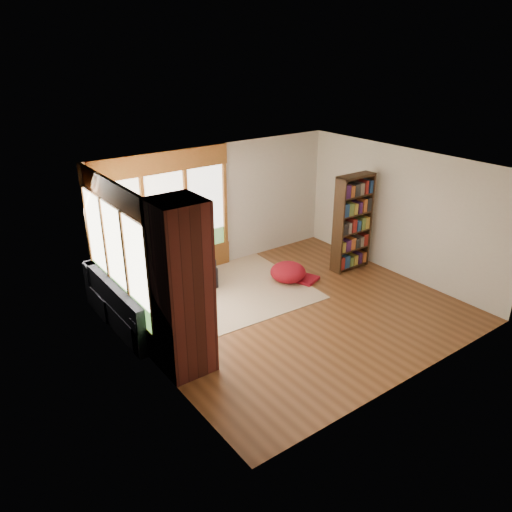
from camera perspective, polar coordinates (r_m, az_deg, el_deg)
floor at (r=9.09m, az=4.39°, el=-6.17°), size 5.50×5.50×0.00m
ceiling at (r=8.13m, az=4.96°, el=9.98°), size 5.50×5.50×0.00m
wall_back at (r=10.42m, az=-4.36°, el=5.60°), size 5.50×0.04×2.60m
wall_front at (r=7.01m, az=18.11°, el=-4.79°), size 5.50×0.04×2.60m
wall_left at (r=7.17m, az=-12.29°, el=-3.45°), size 0.04×5.00×2.60m
wall_right at (r=10.43m, az=16.24°, el=4.75°), size 0.04×5.00×2.60m
windows_back at (r=9.83m, az=-10.22°, el=4.50°), size 2.82×0.10×1.90m
windows_left at (r=8.18m, az=-15.67°, el=0.04°), size 0.10×2.62×1.90m
roller_blind at (r=8.79m, az=-17.78°, el=4.21°), size 0.03×0.72×0.90m
brick_chimney at (r=7.02m, az=-8.50°, el=-3.77°), size 0.70×0.70×2.60m
sectional_sofa at (r=9.29m, az=-11.75°, el=-3.79°), size 2.20×2.20×0.80m
area_rug at (r=9.61m, az=-4.49°, el=-4.37°), size 3.55×2.78×0.01m
bookshelf at (r=10.51m, az=10.98°, el=3.74°), size 0.87×0.29×2.03m
pouf at (r=10.04m, az=3.69°, el=-1.79°), size 0.73×0.73×0.39m
dog_tan at (r=9.34m, az=-11.90°, el=-0.18°), size 1.13×0.87×0.56m
dog_brindle at (r=8.77m, az=-10.13°, el=-1.93°), size 0.72×0.96×0.48m
throw_pillows at (r=9.23m, az=-12.17°, el=-0.74°), size 1.98×1.68×0.45m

